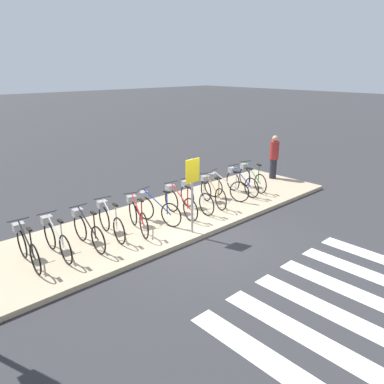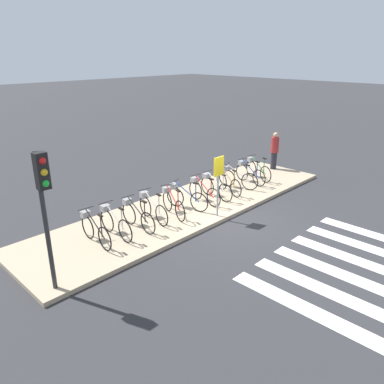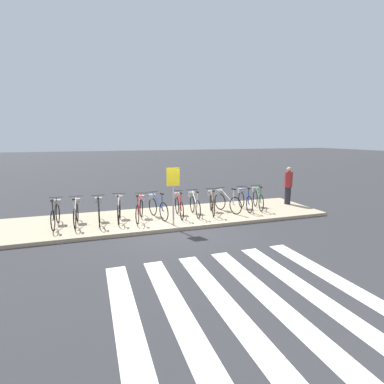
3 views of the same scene
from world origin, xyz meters
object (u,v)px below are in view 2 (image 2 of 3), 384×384
parked_bicycle_1 (114,222)px  parked_bicycle_6 (203,190)px  parked_bicycle_10 (249,172)px  parked_bicycle_0 (94,228)px  parked_bicycle_11 (257,168)px  parked_bicycle_4 (172,202)px  parked_bicycle_3 (152,207)px  parked_bicycle_8 (227,181)px  parked_bicycle_9 (236,177)px  parked_bicycle_7 (214,186)px  pedestrian (275,150)px  sign_post (218,176)px  traffic_light (44,194)px  parked_bicycle_5 (185,196)px  parked_bicycle_2 (136,214)px

parked_bicycle_1 → parked_bicycle_6: same height
parked_bicycle_1 → parked_bicycle_10: 6.47m
parked_bicycle_0 → parked_bicycle_11: bearing=0.3°
parked_bicycle_1 → parked_bicycle_4: same height
parked_bicycle_1 → parked_bicycle_4: bearing=-3.2°
parked_bicycle_3 → parked_bicycle_4: same height
parked_bicycle_8 → parked_bicycle_11: bearing=4.1°
parked_bicycle_3 → parked_bicycle_1: bearing=-177.9°
parked_bicycle_8 → parked_bicycle_9: size_ratio=1.00×
parked_bicycle_7 → parked_bicycle_8: bearing=0.2°
parked_bicycle_0 → parked_bicycle_6: bearing=-1.5°
parked_bicycle_7 → parked_bicycle_0: bearing=178.7°
parked_bicycle_6 → pedestrian: 5.23m
parked_bicycle_8 → sign_post: (-1.88, -1.14, 0.90)m
parked_bicycle_8 → traffic_light: size_ratio=0.49×
parked_bicycle_5 → parked_bicycle_3: bearing=176.6°
parked_bicycle_8 → parked_bicycle_0: bearing=178.9°
parked_bicycle_0 → traffic_light: (-1.78, -1.30, 1.84)m
parked_bicycle_10 → parked_bicycle_6: bearing=-178.1°
parked_bicycle_5 → parked_bicycle_6: (0.82, -0.06, 0.00)m
parked_bicycle_3 → pedestrian: bearing=2.2°
parked_bicycle_9 → parked_bicycle_7: bearing=-176.4°
parked_bicycle_7 → pedestrian: (4.56, 0.42, 0.43)m
parked_bicycle_7 → traffic_light: (-6.68, -1.19, 1.84)m
parked_bicycle_9 → parked_bicycle_8: bearing=-172.6°
parked_bicycle_0 → parked_bicycle_3: (2.08, 0.03, 0.00)m
parked_bicycle_4 → pedestrian: (6.67, 0.45, 0.43)m
parked_bicycle_0 → parked_bicycle_8: bearing=-1.1°
parked_bicycle_6 → parked_bicycle_7: (0.63, -0.00, 0.00)m
parked_bicycle_3 → parked_bicycle_5: size_ratio=1.01×
parked_bicycle_5 → parked_bicycle_11: bearing=1.3°
parked_bicycle_6 → traffic_light: bearing=-168.9°
parked_bicycle_7 → sign_post: sign_post is taller
parked_bicycle_4 → parked_bicycle_11: same height
parked_bicycle_4 → parked_bicycle_10: 4.32m
parked_bicycle_3 → parked_bicycle_10: bearing=-0.6°
parked_bicycle_4 → parked_bicycle_8: size_ratio=1.00×
sign_post → parked_bicycle_8: bearing=31.2°
parked_bicycle_2 → parked_bicycle_11: 6.38m
parked_bicycle_11 → pedestrian: size_ratio=0.94×
parked_bicycle_6 → parked_bicycle_9: bearing=2.4°
parked_bicycle_1 → parked_bicycle_5: bearing=-0.6°
parked_bicycle_10 → pedestrian: (2.35, 0.33, 0.43)m
parked_bicycle_2 → traffic_light: traffic_light is taller
parked_bicycle_8 → traffic_light: bearing=-170.9°
parked_bicycle_9 → parked_bicycle_10: 0.84m
pedestrian → parked_bicycle_3: bearing=-177.8°
parked_bicycle_6 → parked_bicycle_7: same height
parked_bicycle_9 → sign_post: bearing=-154.2°
parked_bicycle_8 → traffic_light: traffic_light is taller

